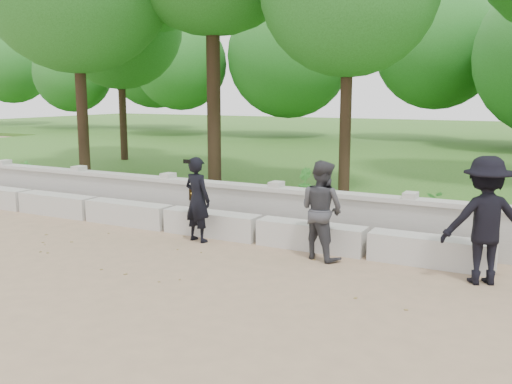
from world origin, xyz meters
TOP-DOWN VIEW (x-y plane):
  - ground at (0.00, 0.00)m, footprint 80.00×80.00m
  - lawn at (0.00, 14.00)m, footprint 40.00×22.00m
  - concrete_bench at (0.00, 1.90)m, footprint 11.90×0.45m
  - parapet_wall at (0.00, 2.60)m, footprint 12.50×0.35m
  - man_main at (1.00, 1.44)m, footprint 0.63×0.57m
  - visitor_left at (3.35, 1.46)m, footprint 0.94×0.83m
  - visitor_mid at (5.80, 1.37)m, footprint 1.34×1.12m
  - tree_far_left at (-7.25, 9.10)m, footprint 4.40×4.40m
  - shrub_a at (-5.58, 3.30)m, footprint 0.41×0.40m
  - shrub_b at (1.48, 5.18)m, footprint 0.47×0.48m
  - shrub_c at (4.93, 3.30)m, footprint 0.75×0.73m

SIDE VIEW (x-z plane):
  - ground at x=0.00m, z-range 0.00..0.00m
  - lawn at x=0.00m, z-range 0.00..0.25m
  - concrete_bench at x=0.00m, z-range 0.00..0.45m
  - parapet_wall at x=0.00m, z-range 0.01..0.91m
  - shrub_c at x=4.93m, z-range 0.25..0.89m
  - shrub_a at x=-5.58m, z-range 0.25..0.90m
  - shrub_b at x=1.48m, z-range 0.25..0.93m
  - man_main at x=1.00m, z-range 0.00..1.53m
  - visitor_left at x=3.35m, z-range 0.00..1.60m
  - visitor_mid at x=5.80m, z-range 0.00..1.80m
  - tree_far_left at x=-7.25m, z-range 1.66..8.90m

